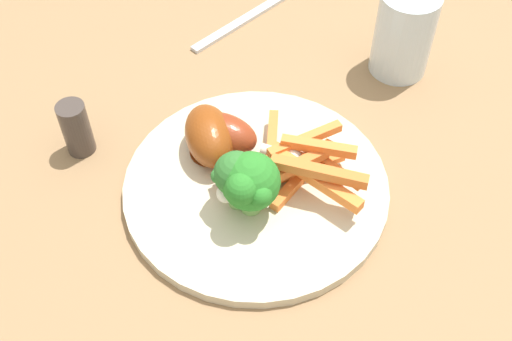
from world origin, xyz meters
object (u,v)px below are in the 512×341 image
(broccoli_floret_middle, at_px, (250,184))
(carrot_fries_pile, at_px, (305,163))
(chicken_drumstick_near, at_px, (211,140))
(fork, at_px, (249,17))
(water_glass, at_px, (404,33))
(broccoli_floret_front, at_px, (237,175))
(chicken_drumstick_far, at_px, (228,138))
(dining_table, at_px, (269,199))
(pepper_shaker, at_px, (76,128))
(dinner_plate, at_px, (256,187))

(broccoli_floret_middle, xyz_separation_m, carrot_fries_pile, (-0.01, 0.07, -0.02))
(chicken_drumstick_near, bearing_deg, fork, 145.88)
(water_glass, bearing_deg, broccoli_floret_front, -67.06)
(chicken_drumstick_near, xyz_separation_m, fork, (-0.21, 0.14, -0.03))
(broccoli_floret_front, distance_m, carrot_fries_pile, 0.08)
(broccoli_floret_front, bearing_deg, chicken_drumstick_far, 164.10)
(dining_table, relative_size, pepper_shaker, 17.00)
(carrot_fries_pile, relative_size, pepper_shaker, 2.50)
(broccoli_floret_front, xyz_separation_m, chicken_drumstick_near, (-0.07, 0.00, -0.02))
(chicken_drumstick_far, bearing_deg, dinner_plate, 8.58)
(carrot_fries_pile, xyz_separation_m, water_glass, (-0.11, 0.19, 0.02))
(pepper_shaker, bearing_deg, carrot_fries_pile, 52.52)
(carrot_fries_pile, bearing_deg, broccoli_floret_middle, -77.70)
(chicken_drumstick_near, height_order, fork, chicken_drumstick_near)
(chicken_drumstick_far, bearing_deg, dining_table, 98.61)
(carrot_fries_pile, height_order, water_glass, water_glass)
(dinner_plate, height_order, chicken_drumstick_near, chicken_drumstick_near)
(water_glass, bearing_deg, broccoli_floret_middle, -63.80)
(chicken_drumstick_far, xyz_separation_m, water_glass, (-0.05, 0.24, 0.02))
(dining_table, bearing_deg, chicken_drumstick_near, -85.82)
(broccoli_floret_front, distance_m, fork, 0.31)
(broccoli_floret_front, bearing_deg, fork, 152.87)
(broccoli_floret_front, xyz_separation_m, carrot_fries_pile, (0.00, 0.07, -0.02))
(fork, xyz_separation_m, water_glass, (0.16, 0.12, 0.05))
(broccoli_floret_middle, height_order, carrot_fries_pile, broccoli_floret_middle)
(dining_table, bearing_deg, broccoli_floret_middle, -37.05)
(carrot_fries_pile, bearing_deg, water_glass, 120.53)
(broccoli_floret_front, bearing_deg, broccoli_floret_middle, 22.36)
(dining_table, relative_size, broccoli_floret_middle, 15.38)
(chicken_drumstick_near, relative_size, fork, 0.66)
(dining_table, distance_m, pepper_shaker, 0.25)
(dining_table, xyz_separation_m, broccoli_floret_middle, (0.09, -0.07, 0.17))
(dinner_plate, height_order, water_glass, water_glass)
(dining_table, height_order, chicken_drumstick_near, chicken_drumstick_near)
(chicken_drumstick_far, bearing_deg, pepper_shaker, -120.95)
(broccoli_floret_front, relative_size, chicken_drumstick_near, 0.54)
(dining_table, bearing_deg, dinner_plate, -38.13)
(dinner_plate, distance_m, chicken_drumstick_far, 0.06)
(broccoli_floret_middle, distance_m, carrot_fries_pile, 0.07)
(broccoli_floret_middle, bearing_deg, fork, 155.08)
(dinner_plate, bearing_deg, fork, 156.28)
(dinner_plate, bearing_deg, dining_table, 141.87)
(fork, height_order, water_glass, water_glass)
(broccoli_floret_middle, distance_m, chicken_drumstick_near, 0.08)
(carrot_fries_pile, height_order, chicken_drumstick_near, chicken_drumstick_near)
(dining_table, relative_size, dinner_plate, 4.01)
(water_glass, bearing_deg, dining_table, -78.71)
(dining_table, height_order, carrot_fries_pile, carrot_fries_pile)
(water_glass, bearing_deg, chicken_drumstick_far, -79.30)
(chicken_drumstick_near, relative_size, water_glass, 1.21)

